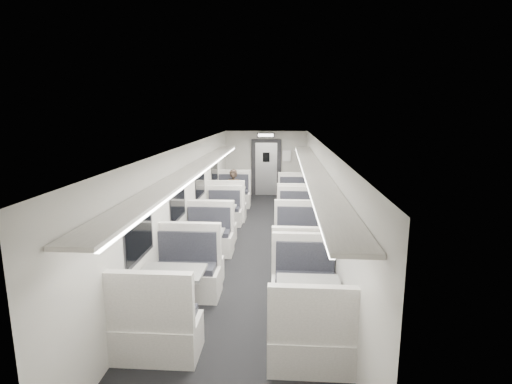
# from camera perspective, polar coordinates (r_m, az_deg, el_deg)

# --- Properties ---
(room) EXTENTS (3.24, 12.24, 2.64)m
(room) POSITION_cam_1_polar(r_m,az_deg,el_deg) (8.96, -0.16, -0.87)
(room) COLOR black
(room) RESTS_ON ground
(booth_left_a) EXTENTS (1.11, 2.25, 1.20)m
(booth_left_a) POSITION_cam_1_polar(r_m,az_deg,el_deg) (12.39, -3.71, -1.18)
(booth_left_a) COLOR white
(booth_left_a) RESTS_ON room
(booth_left_b) EXTENTS (0.99, 2.01, 1.08)m
(booth_left_b) POSITION_cam_1_polar(r_m,az_deg,el_deg) (10.44, -5.18, -3.88)
(booth_left_b) COLOR white
(booth_left_b) RESTS_ON room
(booth_left_c) EXTENTS (1.07, 2.17, 1.16)m
(booth_left_c) POSITION_cam_1_polar(r_m,az_deg,el_deg) (8.19, -7.81, -8.08)
(booth_left_c) COLOR white
(booth_left_c) RESTS_ON room
(booth_left_d) EXTENTS (1.14, 2.32, 1.24)m
(booth_left_d) POSITION_cam_1_polar(r_m,az_deg,el_deg) (6.28, -11.81, -14.28)
(booth_left_d) COLOR white
(booth_left_d) RESTS_ON room
(booth_right_a) EXTENTS (1.06, 2.16, 1.15)m
(booth_right_a) POSITION_cam_1_polar(r_m,az_deg,el_deg) (12.17, 5.59, -1.53)
(booth_right_a) COLOR white
(booth_right_a) RESTS_ON room
(booth_right_b) EXTENTS (1.01, 2.05, 1.10)m
(booth_right_b) POSITION_cam_1_polar(r_m,az_deg,el_deg) (10.22, 5.90, -4.19)
(booth_right_b) COLOR white
(booth_right_b) RESTS_ON room
(booth_right_c) EXTENTS (1.11, 2.25, 1.20)m
(booth_right_c) POSITION_cam_1_polar(r_m,az_deg,el_deg) (8.02, 6.45, -8.38)
(booth_right_c) COLOR white
(booth_right_c) RESTS_ON room
(booth_right_d) EXTENTS (1.08, 2.18, 1.17)m
(booth_right_d) POSITION_cam_1_polar(r_m,az_deg,el_deg) (5.95, 7.41, -15.91)
(booth_right_d) COLOR white
(booth_right_d) RESTS_ON room
(passenger) EXTENTS (0.60, 0.47, 1.44)m
(passenger) POSITION_cam_1_polar(r_m,az_deg,el_deg) (11.81, -3.23, -0.23)
(passenger) COLOR black
(passenger) RESTS_ON room
(window_a) EXTENTS (0.02, 1.18, 0.84)m
(window_a) POSITION_cam_1_polar(r_m,az_deg,el_deg) (12.44, -5.91, 3.27)
(window_a) COLOR black
(window_a) RESTS_ON room
(window_b) EXTENTS (0.02, 1.18, 0.84)m
(window_b) POSITION_cam_1_polar(r_m,az_deg,el_deg) (10.30, -7.97, 1.50)
(window_b) COLOR black
(window_b) RESTS_ON room
(window_c) EXTENTS (0.02, 1.18, 0.84)m
(window_c) POSITION_cam_1_polar(r_m,az_deg,el_deg) (8.20, -11.09, -1.18)
(window_c) COLOR black
(window_c) RESTS_ON room
(window_d) EXTENTS (0.02, 1.18, 0.84)m
(window_d) POSITION_cam_1_polar(r_m,az_deg,el_deg) (6.18, -16.31, -5.65)
(window_d) COLOR black
(window_d) RESTS_ON room
(luggage_rack_left) EXTENTS (0.46, 10.40, 0.09)m
(luggage_rack_left) POSITION_cam_1_polar(r_m,az_deg,el_deg) (8.72, -8.50, 3.43)
(luggage_rack_left) COLOR white
(luggage_rack_left) RESTS_ON room
(luggage_rack_right) EXTENTS (0.46, 10.40, 0.09)m
(luggage_rack_right) POSITION_cam_1_polar(r_m,az_deg,el_deg) (8.54, 8.07, 3.28)
(luggage_rack_right) COLOR white
(luggage_rack_right) RESTS_ON room
(vestibule_door) EXTENTS (1.10, 0.13, 2.10)m
(vestibule_door) POSITION_cam_1_polar(r_m,az_deg,el_deg) (14.82, 1.46, 3.44)
(vestibule_door) COLOR black
(vestibule_door) RESTS_ON room
(exit_sign) EXTENTS (0.62, 0.12, 0.16)m
(exit_sign) POSITION_cam_1_polar(r_m,az_deg,el_deg) (14.21, 1.40, 8.12)
(exit_sign) COLOR black
(exit_sign) RESTS_ON room
(wall_notice) EXTENTS (0.32, 0.02, 0.40)m
(wall_notice) POSITION_cam_1_polar(r_m,az_deg,el_deg) (14.74, 4.40, 5.17)
(wall_notice) COLOR white
(wall_notice) RESTS_ON room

